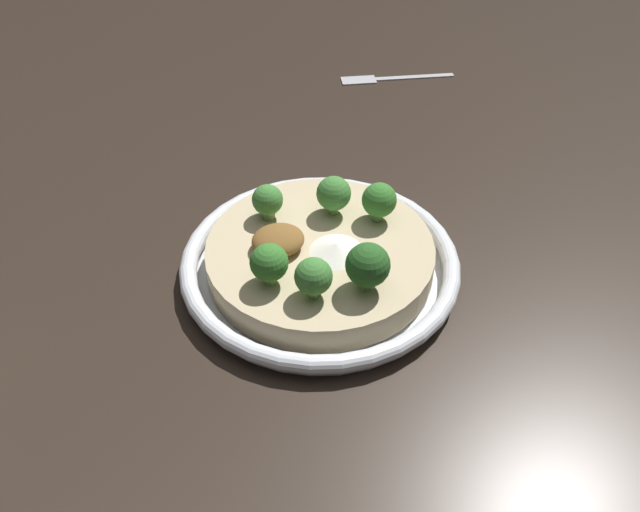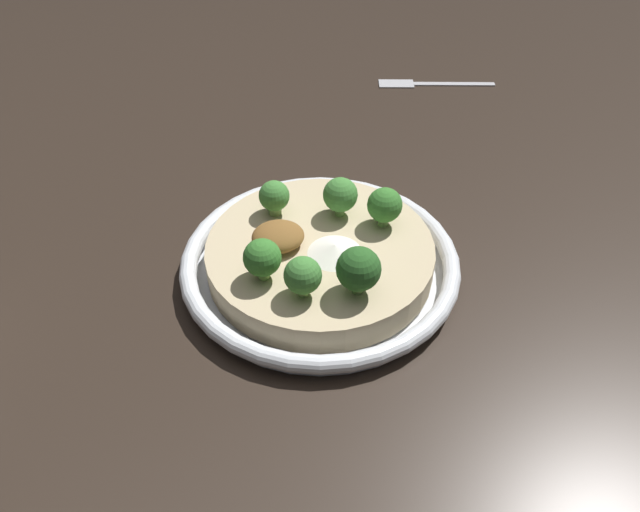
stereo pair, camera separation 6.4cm
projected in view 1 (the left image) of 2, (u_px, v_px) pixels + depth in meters
name	position (u px, v px, depth m)	size (l,w,h in m)	color
ground_plane	(320.00, 272.00, 0.65)	(6.00, 6.00, 0.00)	#2D231C
risotto_bowl	(320.00, 260.00, 0.64)	(0.29, 0.29, 0.04)	silver
cheese_sprinkle	(337.00, 248.00, 0.62)	(0.06, 0.06, 0.01)	white
crispy_onion_garnish	(278.00, 240.00, 0.62)	(0.05, 0.05, 0.02)	brown
broccoli_front_left	(334.00, 194.00, 0.65)	(0.04, 0.04, 0.04)	#668E47
broccoli_right	(269.00, 263.00, 0.57)	(0.04, 0.04, 0.04)	#759E4C
broccoli_back_left	(368.00, 265.00, 0.56)	(0.04, 0.04, 0.05)	#668E47
broccoli_back_right	(313.00, 277.00, 0.56)	(0.04, 0.04, 0.04)	#759E4C
broccoli_front	(268.00, 201.00, 0.65)	(0.03, 0.03, 0.04)	#668E47
broccoli_left	(379.00, 201.00, 0.64)	(0.04, 0.04, 0.04)	#668E47
fork_utensil	(385.00, 78.00, 0.98)	(0.18, 0.05, 0.00)	#B7B7BC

